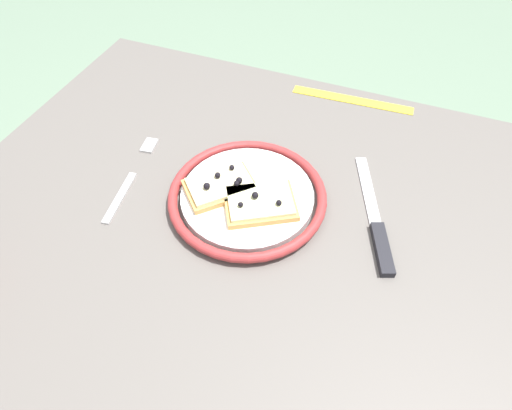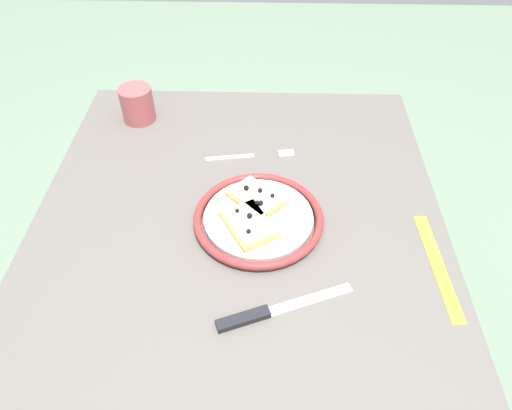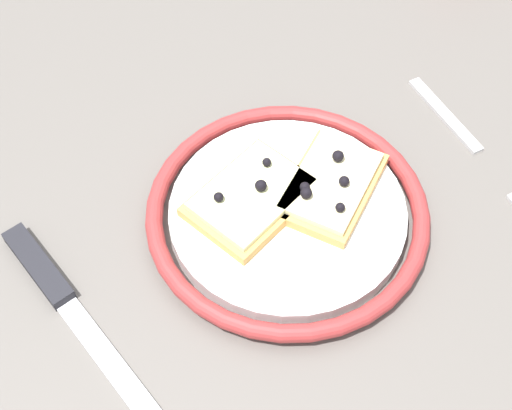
# 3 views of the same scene
# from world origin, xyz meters

# --- Properties ---
(ground_plane) EXTENTS (6.00, 6.00, 0.00)m
(ground_plane) POSITION_xyz_m (0.00, 0.00, 0.00)
(ground_plane) COLOR slate
(dining_table) EXTENTS (0.98, 0.81, 0.76)m
(dining_table) POSITION_xyz_m (0.00, 0.00, 0.66)
(dining_table) COLOR #5B5651
(dining_table) RESTS_ON ground_plane
(plate) EXTENTS (0.25, 0.25, 0.02)m
(plate) POSITION_xyz_m (-0.01, 0.04, 0.77)
(plate) COLOR white
(plate) RESTS_ON dining_table
(pizza_slice_near) EXTENTS (0.13, 0.12, 0.03)m
(pizza_slice_near) POSITION_xyz_m (0.01, 0.02, 0.78)
(pizza_slice_near) COLOR tan
(pizza_slice_near) RESTS_ON plate
(pizza_slice_far) EXTENTS (0.13, 0.13, 0.03)m
(pizza_slice_far) POSITION_xyz_m (-0.06, 0.03, 0.78)
(pizza_slice_far) COLOR tan
(pizza_slice_far) RESTS_ON plate
(knife) EXTENTS (0.10, 0.23, 0.01)m
(knife) POSITION_xyz_m (0.19, 0.05, 0.76)
(knife) COLOR silver
(knife) RESTS_ON dining_table
(fork) EXTENTS (0.05, 0.20, 0.00)m
(fork) POSITION_xyz_m (-0.22, 0.02, 0.76)
(fork) COLOR #B7B7B7
(fork) RESTS_ON dining_table
(cup) EXTENTS (0.08, 0.08, 0.09)m
(cup) POSITION_xyz_m (-0.36, -0.26, 0.80)
(cup) COLOR #A54C4C
(cup) RESTS_ON dining_table
(measuring_tape) EXTENTS (0.24, 0.04, 0.00)m
(measuring_tape) POSITION_xyz_m (0.08, 0.37, 0.76)
(measuring_tape) COLOR yellow
(measuring_tape) RESTS_ON dining_table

